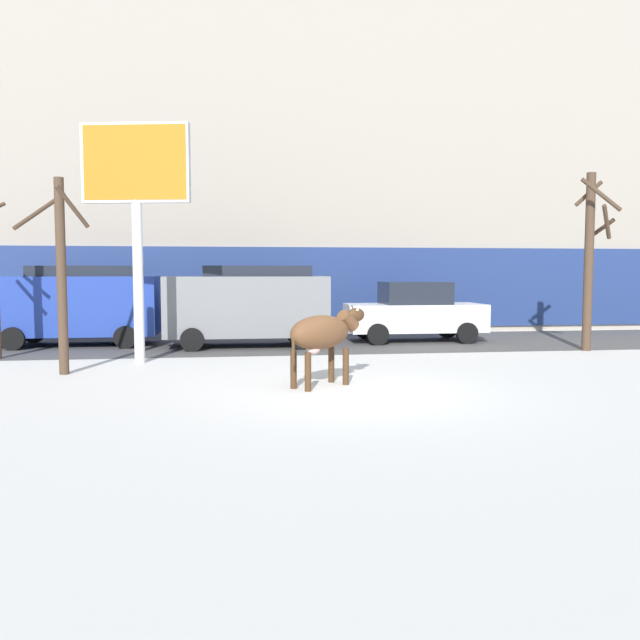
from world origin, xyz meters
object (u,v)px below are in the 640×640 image
Objects in this scene: car_white_sedan at (415,312)px; bare_tree_right_lot at (590,254)px; pedestrian_near_billboard at (72,310)px; pedestrian_by_cars at (310,308)px; car_grey_van at (247,303)px; billboard at (136,178)px; bare_tree_far_back at (61,269)px; cow_brown at (323,334)px; car_blue_van at (78,303)px.

car_white_sedan is 0.88× the size of bare_tree_right_lot.
pedestrian_by_cars is at bearing 0.00° from pedestrian_near_billboard.
car_white_sedan is at bearing 143.79° from bare_tree_right_lot.
billboard is at bearing -130.56° from car_grey_van.
car_grey_van is at bearing -120.24° from pedestrian_by_cars.
billboard is at bearing 47.36° from bare_tree_far_back.
cow_brown is 1.03× the size of pedestrian_by_cars.
bare_tree_right_lot is (14.05, -3.16, 1.38)m from car_blue_van.
car_grey_van is 4.53m from pedestrian_by_cars.
pedestrian_near_billboard and pedestrian_by_cars have the same top height.
car_grey_van is at bearing -10.56° from car_blue_van.
billboard reaches higher than pedestrian_by_cars.
pedestrian_by_cars is at bearing 84.40° from cow_brown.
car_blue_van is 0.96× the size of bare_tree_right_lot.
pedestrian_near_billboard is at bearing 157.63° from bare_tree_right_lot.
cow_brown is at bearing -51.07° from car_blue_van.
bare_tree_right_lot is (6.90, -6.15, 1.74)m from pedestrian_by_cars.
pedestrian_by_cars is (1.03, 10.56, -0.11)m from cow_brown.
cow_brown is 0.39× the size of car_grey_van.
billboard is at bearing -65.53° from pedestrian_near_billboard.
billboard is at bearing -176.14° from bare_tree_right_lot.
cow_brown is at bearing -56.44° from pedestrian_near_billboard.
billboard is 3.21× the size of pedestrian_near_billboard.
pedestrian_by_cars is (4.88, 6.94, -3.43)m from billboard.
bare_tree_right_lot is at bearing -12.68° from car_blue_van.
car_blue_van is 1.10× the size of car_white_sedan.
cow_brown is 0.32× the size of billboard.
billboard is 1.36× the size of bare_tree_far_back.
car_grey_van is (2.61, 3.05, -3.07)m from billboard.
pedestrian_by_cars is 10.55m from bare_tree_far_back.
billboard reaches higher than bare_tree_right_lot.
billboard is 3.21× the size of pedestrian_by_cars.
car_white_sedan is (5.15, 0.69, -0.33)m from car_grey_van.
cow_brown is 0.43× the size of bare_tree_far_back.
car_white_sedan is at bearing 25.74° from billboard.
bare_tree_right_lot reaches higher than pedestrian_by_cars.
pedestrian_near_billboard is at bearing 145.95° from car_grey_van.
car_grey_van is at bearing -172.32° from car_white_sedan.
pedestrian_near_billboard is at bearing 123.56° from cow_brown.
car_blue_van is 14.47m from bare_tree_right_lot.
cow_brown is at bearing -43.24° from billboard.
billboard reaches higher than car_white_sedan.
bare_tree_far_back is at bearing -150.23° from car_white_sedan.
billboard reaches higher than car_grey_van.
bare_tree_far_back is at bearing -77.88° from pedestrian_near_billboard.
bare_tree_far_back is at bearing -131.25° from car_grey_van.
billboard is (-3.84, 3.62, 3.32)m from cow_brown.
billboard reaches higher than cow_brown.
car_blue_van is at bearing -73.44° from pedestrian_near_billboard.
car_blue_van is at bearing 128.93° from cow_brown.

